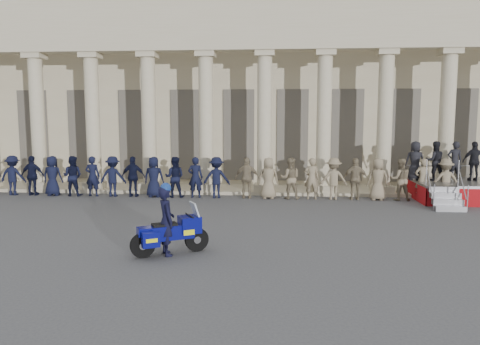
# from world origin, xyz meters

# --- Properties ---
(ground) EXTENTS (90.00, 90.00, 0.00)m
(ground) POSITION_xyz_m (0.00, 0.00, 0.00)
(ground) COLOR #454548
(ground) RESTS_ON ground
(building) EXTENTS (40.00, 12.50, 9.00)m
(building) POSITION_xyz_m (-0.00, 14.74, 4.52)
(building) COLOR #B8AB8A
(building) RESTS_ON ground
(officer_rank) EXTENTS (20.30, 0.66, 1.75)m
(officer_rank) POSITION_xyz_m (-0.82, 6.82, 0.88)
(officer_rank) COLOR black
(officer_rank) RESTS_ON ground
(reviewing_stand) EXTENTS (4.80, 3.88, 2.44)m
(reviewing_stand) POSITION_xyz_m (9.63, 7.03, 1.35)
(reviewing_stand) COLOR gray
(reviewing_stand) RESTS_ON ground
(motorcycle) EXTENTS (1.85, 1.30, 1.30)m
(motorcycle) POSITION_xyz_m (-0.79, -1.39, 0.56)
(motorcycle) COLOR black
(motorcycle) RESTS_ON ground
(rider) EXTENTS (0.67, 0.76, 1.85)m
(rider) POSITION_xyz_m (-0.88, -1.45, 0.91)
(rider) COLOR black
(rider) RESTS_ON ground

